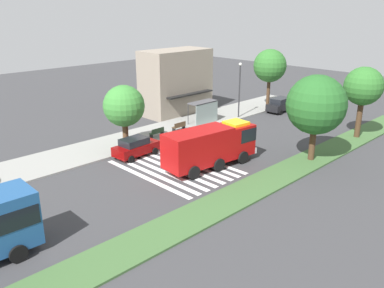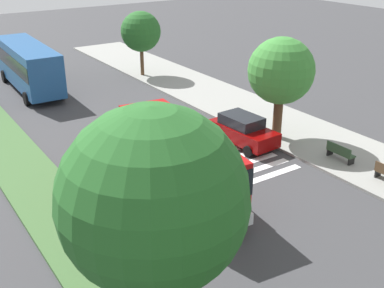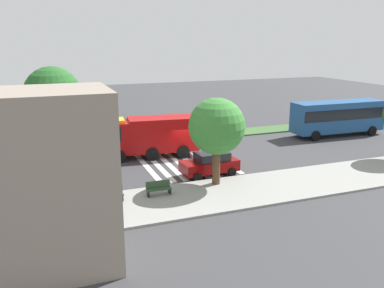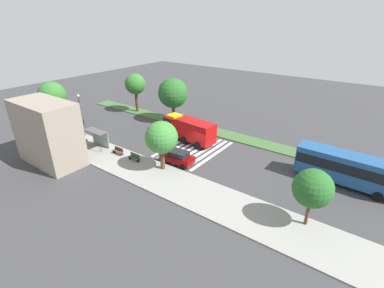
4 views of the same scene
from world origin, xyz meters
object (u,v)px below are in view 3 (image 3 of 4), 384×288
at_px(parked_car_west, 210,163).
at_px(transit_bus, 338,115).
at_px(median_tree_far_west, 53,95).
at_px(fire_truck, 146,135).
at_px(bus_stop_shelter, 39,183).
at_px(bench_near_shelter, 110,194).
at_px(bench_west_of_shelter, 159,188).
at_px(sidewalk_tree_west, 217,127).

xyz_separation_m(parked_car_west, transit_bus, (-17.53, -7.02, 1.23)).
distance_m(transit_bus, median_tree_far_west, 28.32).
xyz_separation_m(fire_truck, parked_car_west, (-3.22, 6.37, -1.05)).
xyz_separation_m(bus_stop_shelter, median_tree_far_west, (-1.62, -14.44, 3.13)).
height_order(fire_truck, bench_near_shelter, fire_truck).
bearing_deg(transit_bus, bench_west_of_shelter, -154.62).
height_order(fire_truck, median_tree_far_west, median_tree_far_west).
height_order(parked_car_west, bench_west_of_shelter, parked_car_west).
distance_m(fire_truck, sidewalk_tree_west, 9.27).
xyz_separation_m(fire_truck, bench_near_shelter, (4.66, 9.15, -1.35)).
xyz_separation_m(fire_truck, median_tree_far_west, (7.04, -5.27, 3.07)).
bearing_deg(fire_truck, bus_stop_shelter, 52.85).
bearing_deg(median_tree_far_west, bench_west_of_shelter, 110.79).
relative_size(fire_truck, sidewalk_tree_west, 1.47).
bearing_deg(bus_stop_shelter, transit_bus, -161.53).
height_order(parked_car_west, bench_near_shelter, parked_car_west).
height_order(fire_truck, bus_stop_shelter, fire_truck).
height_order(fire_truck, parked_car_west, fire_truck).
bearing_deg(parked_car_west, median_tree_far_west, -51.99).
bearing_deg(bench_near_shelter, median_tree_far_west, -80.62).
height_order(fire_truck, bench_west_of_shelter, fire_truck).
bearing_deg(fire_truck, bench_near_shelter, 69.23).
height_order(transit_bus, bench_near_shelter, transit_bus).
bearing_deg(fire_truck, transit_bus, -172.00).
relative_size(bus_stop_shelter, bench_near_shelter, 2.19).
height_order(bench_near_shelter, sidewalk_tree_west, sidewalk_tree_west).
height_order(sidewalk_tree_west, median_tree_far_west, median_tree_far_west).
distance_m(parked_car_west, transit_bus, 18.92).
bearing_deg(fire_truck, bench_west_of_shelter, 86.49).
height_order(bus_stop_shelter, sidewalk_tree_west, sidewalk_tree_west).
height_order(transit_bus, median_tree_far_west, median_tree_far_west).
xyz_separation_m(fire_truck, bench_west_of_shelter, (1.57, 9.15, -1.35)).
distance_m(bench_near_shelter, bench_west_of_shelter, 3.09).
xyz_separation_m(fire_truck, bus_stop_shelter, (8.66, 9.17, -0.06)).
bearing_deg(median_tree_far_west, transit_bus, 170.56).
height_order(bus_stop_shelter, median_tree_far_west, median_tree_far_west).
distance_m(bus_stop_shelter, bench_west_of_shelter, 7.21).
relative_size(bench_near_shelter, median_tree_far_west, 0.22).
relative_size(bus_stop_shelter, sidewalk_tree_west, 0.59).
bearing_deg(median_tree_far_west, parked_car_west, 131.40).
bearing_deg(transit_bus, parked_car_west, -156.50).
bearing_deg(median_tree_far_west, fire_truck, 143.19).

